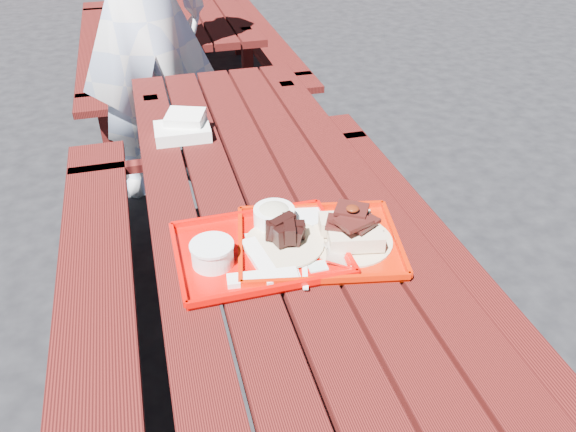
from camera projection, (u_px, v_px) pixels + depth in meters
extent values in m
plane|color=black|center=(277.00, 373.00, 2.11)|extent=(60.00, 60.00, 0.00)
cube|color=#4A100E|center=(175.00, 229.00, 1.63)|extent=(0.14, 2.40, 0.04)
cube|color=#4A100E|center=(226.00, 221.00, 1.66)|extent=(0.14, 2.40, 0.04)
cube|color=#4A100E|center=(275.00, 213.00, 1.70)|extent=(0.14, 2.40, 0.04)
cube|color=#4A100E|center=(322.00, 206.00, 1.73)|extent=(0.14, 2.40, 0.04)
cube|color=#4A100E|center=(367.00, 199.00, 1.76)|extent=(0.14, 2.40, 0.04)
cube|color=#4A100E|center=(95.00, 321.00, 1.74)|extent=(0.25, 2.40, 0.04)
cube|color=#4A100E|center=(106.00, 227.00, 2.53)|extent=(0.06, 0.06, 0.42)
cube|color=#4A100E|center=(434.00, 259.00, 1.99)|extent=(0.25, 2.40, 0.04)
cube|color=#4A100E|center=(347.00, 191.00, 2.78)|extent=(0.06, 0.06, 0.42)
cube|color=#4A100E|center=(162.00, 174.00, 2.59)|extent=(0.06, 0.06, 0.75)
cube|color=#4A100E|center=(287.00, 157.00, 2.72)|extent=(0.06, 0.06, 0.75)
cube|color=#4A100E|center=(225.00, 155.00, 2.63)|extent=(1.40, 0.06, 0.04)
cube|color=#4A100E|center=(98.00, 46.00, 3.96)|extent=(0.25, 2.40, 0.04)
cube|color=#4A100E|center=(105.00, 124.00, 3.42)|extent=(0.06, 0.06, 0.42)
cube|color=#4A100E|center=(103.00, 41.00, 4.75)|extent=(0.06, 0.06, 0.42)
cube|color=#4A100E|center=(258.00, 33.00, 4.22)|extent=(0.25, 2.40, 0.04)
cube|color=#4A100E|center=(288.00, 103.00, 3.67)|extent=(0.06, 0.06, 0.42)
cube|color=#4A100E|center=(238.00, 31.00, 5.01)|extent=(0.06, 0.06, 0.42)
cube|color=#4A100E|center=(149.00, 101.00, 3.29)|extent=(0.06, 0.06, 0.75)
cube|color=#4A100E|center=(249.00, 91.00, 3.42)|extent=(0.06, 0.06, 0.75)
cube|color=#4A100E|center=(133.00, 15.00, 4.82)|extent=(0.06, 0.06, 0.75)
cube|color=#4A100E|center=(203.00, 10.00, 4.95)|extent=(0.06, 0.06, 0.75)
cube|color=#4A100E|center=(199.00, 87.00, 3.33)|extent=(1.40, 0.06, 0.04)
cube|color=#4A100E|center=(168.00, 6.00, 4.85)|extent=(1.40, 0.06, 0.04)
cube|color=#C21800|center=(318.00, 244.00, 1.53)|extent=(0.48, 0.40, 0.01)
cube|color=#C21800|center=(312.00, 207.00, 1.65)|extent=(0.42, 0.09, 0.02)
cube|color=#C21800|center=(326.00, 280.00, 1.38)|extent=(0.42, 0.09, 0.02)
cube|color=#C21800|center=(396.00, 236.00, 1.53)|extent=(0.07, 0.32, 0.02)
cube|color=#C21800|center=(240.00, 243.00, 1.51)|extent=(0.07, 0.32, 0.02)
cylinder|color=beige|center=(350.00, 240.00, 1.53)|extent=(0.23, 0.23, 0.01)
cube|color=beige|center=(356.00, 240.00, 1.48)|extent=(0.15, 0.09, 0.04)
cube|color=beige|center=(346.00, 223.00, 1.54)|extent=(0.15, 0.09, 0.04)
ellipsoid|color=#4D1709|center=(353.00, 205.00, 1.46)|extent=(0.03, 0.03, 0.01)
cylinder|color=white|center=(274.00, 217.00, 1.57)|extent=(0.12, 0.12, 0.06)
ellipsoid|color=beige|center=(274.00, 212.00, 1.56)|extent=(0.10, 0.10, 0.04)
cylinder|color=white|center=(303.00, 215.00, 1.62)|extent=(0.12, 0.12, 0.01)
cube|color=white|center=(261.00, 261.00, 1.45)|extent=(0.07, 0.20, 0.02)
cube|color=white|center=(293.00, 266.00, 1.44)|extent=(0.03, 0.15, 0.01)
cube|color=white|center=(305.00, 268.00, 1.43)|extent=(0.06, 0.16, 0.00)
cube|color=silver|center=(305.00, 249.00, 1.50)|extent=(0.05, 0.05, 0.00)
cube|color=#D70300|center=(260.00, 252.00, 1.50)|extent=(0.43, 0.34, 0.01)
cube|color=#D70300|center=(246.00, 214.00, 1.62)|extent=(0.43, 0.01, 0.02)
cube|color=#D70300|center=(275.00, 288.00, 1.36)|extent=(0.43, 0.01, 0.02)
cube|color=#D70300|center=(336.00, 235.00, 1.54)|extent=(0.01, 0.33, 0.02)
cube|color=#D70300|center=(178.00, 262.00, 1.44)|extent=(0.01, 0.33, 0.02)
cube|color=white|center=(277.00, 246.00, 1.50)|extent=(0.15, 0.15, 0.01)
cylinder|color=#CEB691|center=(284.00, 243.00, 1.50)|extent=(0.22, 0.22, 0.01)
cylinder|color=white|center=(213.00, 255.00, 1.44)|extent=(0.11, 0.11, 0.05)
cylinder|color=white|center=(212.00, 245.00, 1.42)|extent=(0.11, 0.11, 0.01)
cube|color=white|center=(263.00, 277.00, 1.39)|extent=(0.18, 0.06, 0.01)
cube|color=silver|center=(318.00, 266.00, 1.44)|extent=(0.05, 0.04, 0.00)
cube|color=white|center=(182.00, 132.00, 2.06)|extent=(0.20, 0.15, 0.05)
cube|color=white|center=(185.00, 118.00, 2.06)|extent=(0.17, 0.15, 0.04)
imported|color=silver|center=(140.00, 15.00, 2.69)|extent=(0.76, 0.56, 1.91)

